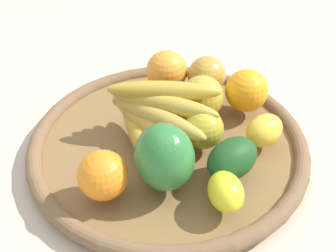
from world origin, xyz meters
The scene contains 13 objects.
ground_plane centered at (0.00, 0.00, 0.00)m, with size 2.40×2.40×0.00m, color #C2B39D.
basket centered at (0.00, 0.00, 0.02)m, with size 0.46×0.46×0.03m.
bell_pepper centered at (0.07, -0.08, 0.08)m, with size 0.09×0.08×0.10m, color #307637.
avocado centered at (0.13, 0.01, 0.06)m, with size 0.09×0.06×0.06m, color #19471D.
apple_1 centered at (0.05, 0.02, 0.07)m, with size 0.06×0.06×0.06m, color gold.
orange_0 centered at (0.03, -0.15, 0.07)m, with size 0.07×0.07×0.07m, color orange.
banana_bunch centered at (-0.01, -0.02, 0.08)m, with size 0.19×0.19×0.09m.
lemon_0 centered at (0.12, 0.10, 0.06)m, with size 0.07×0.05×0.05m, color yellow.
orange_1 centered at (0.04, 0.15, 0.07)m, with size 0.07×0.07×0.07m, color orange.
orange_2 centered at (-0.10, 0.10, 0.07)m, with size 0.08×0.08×0.08m, color orange.
lemon_1 centered at (0.16, -0.05, 0.06)m, with size 0.06×0.05×0.05m, color yellow.
apple_0 centered at (0.00, 0.08, 0.07)m, with size 0.07×0.07×0.07m, color gold.
apple_2 centered at (-0.04, 0.14, 0.07)m, with size 0.07×0.07×0.07m, color #B68E33.
Camera 1 is at (0.37, -0.37, 0.48)m, focal length 44.42 mm.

